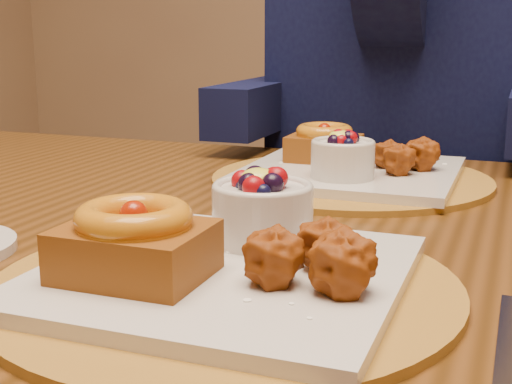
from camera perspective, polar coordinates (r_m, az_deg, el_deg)
dining_table at (r=0.80m, az=3.77°, el=-7.74°), size 1.60×0.90×0.76m
place_setting_near at (r=0.58m, az=-2.60°, el=-5.29°), size 0.38×0.38×0.09m
place_setting_far at (r=0.98m, az=7.44°, el=1.99°), size 0.38×0.38×0.08m
chair_far at (r=1.62m, az=9.21°, el=-4.40°), size 0.56×0.56×0.87m
diner at (r=1.32m, az=11.73°, el=12.68°), size 0.55×0.52×0.90m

